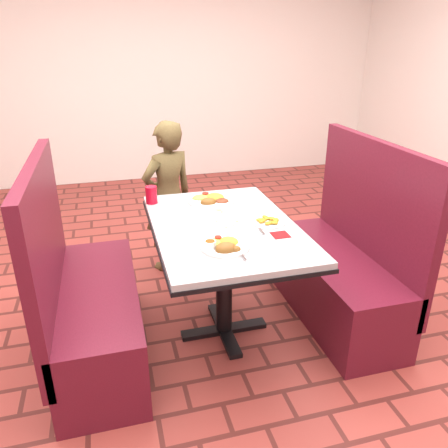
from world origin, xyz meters
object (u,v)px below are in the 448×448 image
at_px(diner_person, 168,198).
at_px(red_tumbler, 151,195).
at_px(booth_bench_left, 89,306).
at_px(plantain_plate, 268,222).
at_px(booth_bench_right, 341,270).
at_px(dining_table, 224,239).
at_px(near_dinner_plate, 224,243).
at_px(far_dinner_plate, 211,198).

bearing_deg(diner_person, red_tumbler, 47.25).
bearing_deg(booth_bench_left, plantain_plate, -3.31).
xyz_separation_m(booth_bench_right, red_tumbler, (-1.16, 0.46, 0.48)).
height_order(booth_bench_right, plantain_plate, booth_bench_right).
bearing_deg(dining_table, diner_person, 100.65).
bearing_deg(booth_bench_right, plantain_plate, -173.73).
relative_size(booth_bench_left, plantain_plate, 6.18).
distance_m(booth_bench_left, diner_person, 1.18).
bearing_deg(booth_bench_left, dining_table, 0.00).
distance_m(near_dinner_plate, plantain_plate, 0.41).
distance_m(plantain_plate, red_tumbler, 0.80).
relative_size(booth_bench_left, diner_person, 1.01).
distance_m(far_dinner_plate, red_tumbler, 0.39).
relative_size(near_dinner_plate, far_dinner_plate, 0.85).
relative_size(far_dinner_plate, red_tumbler, 2.68).
relative_size(booth_bench_right, plantain_plate, 6.18).
height_order(booth_bench_right, near_dinner_plate, booth_bench_right).
bearing_deg(diner_person, near_dinner_plate, 70.91).
height_order(dining_table, plantain_plate, plantain_plate).
bearing_deg(far_dinner_plate, booth_bench_right, -25.51).
bearing_deg(booth_bench_left, far_dinner_plate, 24.66).
relative_size(near_dinner_plate, plantain_plate, 1.30).
distance_m(booth_bench_left, far_dinner_plate, 1.00).
xyz_separation_m(booth_bench_left, booth_bench_right, (1.60, 0.00, 0.00)).
bearing_deg(red_tumbler, far_dinner_plate, -13.02).
bearing_deg(red_tumbler, dining_table, -51.98).
xyz_separation_m(dining_table, plantain_plate, (0.25, -0.06, 0.11)).
height_order(plantain_plate, red_tumbler, red_tumbler).
xyz_separation_m(booth_bench_left, plantain_plate, (1.05, -0.06, 0.43)).
bearing_deg(booth_bench_right, far_dinner_plate, 154.49).
relative_size(dining_table, far_dinner_plate, 4.06).
bearing_deg(booth_bench_left, red_tumbler, 46.41).
distance_m(dining_table, plantain_plate, 0.28).
bearing_deg(booth_bench_right, diner_person, 135.31).
bearing_deg(far_dinner_plate, booth_bench_left, -155.34).
relative_size(booth_bench_right, diner_person, 1.01).
relative_size(plantain_plate, red_tumbler, 1.74).
relative_size(dining_table, plantain_plate, 6.25).
distance_m(dining_table, booth_bench_left, 0.86).
relative_size(diner_person, plantain_plate, 6.13).
bearing_deg(booth_bench_left, diner_person, 57.59).
height_order(diner_person, plantain_plate, diner_person).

